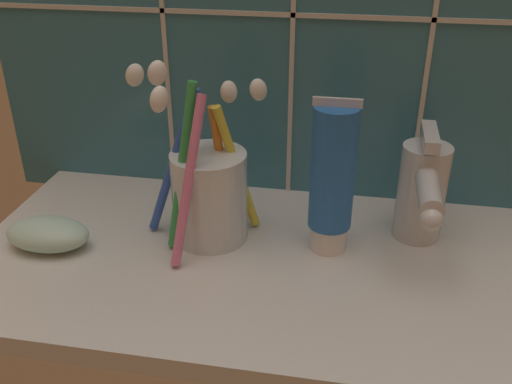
{
  "coord_description": "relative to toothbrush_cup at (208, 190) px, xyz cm",
  "views": [
    {
      "loc": [
        8.36,
        -45.61,
        33.63
      ],
      "look_at": [
        -0.09,
        1.15,
        8.48
      ],
      "focal_mm": 40.0,
      "sensor_mm": 36.0,
      "label": 1
    }
  ],
  "objects": [
    {
      "name": "toothpaste_tube",
      "position": [
        12.13,
        0.11,
        2.33
      ],
      "size": [
        4.43,
        4.21,
        15.58
      ],
      "color": "white",
      "rests_on": "sink_counter"
    },
    {
      "name": "sink_counter",
      "position": [
        5.23,
        -2.76,
        -6.42
      ],
      "size": [
        56.14,
        29.86,
        2.0
      ],
      "primitive_type": "cube",
      "color": "silver",
      "rests_on": "ground"
    },
    {
      "name": "toothbrush_cup",
      "position": [
        0.0,
        0.0,
        0.0
      ],
      "size": [
        13.51,
        11.76,
        19.07
      ],
      "color": "silver",
      "rests_on": "sink_counter"
    },
    {
      "name": "sink_faucet",
      "position": [
        20.91,
        3.15,
        0.24
      ],
      "size": [
        4.8,
        12.98,
        11.57
      ],
      "rotation": [
        0.0,
        0.0,
        -1.58
      ],
      "color": "silver",
      "rests_on": "sink_counter"
    },
    {
      "name": "soap_bar",
      "position": [
        -15.3,
        -4.82,
        -3.89
      ],
      "size": [
        8.49,
        5.16,
        3.06
      ],
      "primitive_type": "ellipsoid",
      "color": "silver",
      "rests_on": "sink_counter"
    }
  ]
}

